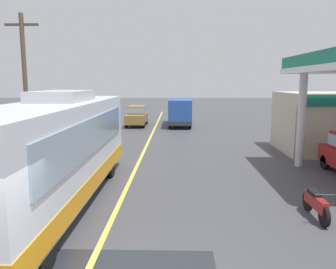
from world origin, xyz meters
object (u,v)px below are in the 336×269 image
object	(u,v)px
minibus_opposing_lane	(180,110)
car_trailing_behind_bus	(137,115)
motorcycle_parked_forecourt	(316,203)
coach_bus_main	(54,153)

from	to	relation	value
minibus_opposing_lane	car_trailing_behind_bus	size ratio (longest dim) A/B	1.46
motorcycle_parked_forecourt	car_trailing_behind_bus	xyz separation A→B (m)	(-7.73, 20.96, 0.57)
minibus_opposing_lane	coach_bus_main	bearing A→B (deg)	-101.74
minibus_opposing_lane	motorcycle_parked_forecourt	distance (m)	21.61
motorcycle_parked_forecourt	minibus_opposing_lane	bearing A→B (deg)	100.16
coach_bus_main	car_trailing_behind_bus	bearing A→B (deg)	89.13
coach_bus_main	motorcycle_parked_forecourt	bearing A→B (deg)	-6.44
minibus_opposing_lane	car_trailing_behind_bus	world-z (taller)	minibus_opposing_lane
motorcycle_parked_forecourt	car_trailing_behind_bus	size ratio (longest dim) A/B	0.43
minibus_opposing_lane	motorcycle_parked_forecourt	bearing A→B (deg)	-79.84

